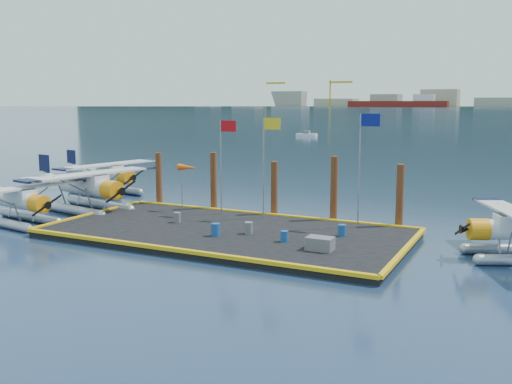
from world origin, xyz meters
TOP-DOWN VIEW (x-y plane):
  - ground at (0.00, 0.00)m, footprint 4000.00×4000.00m
  - dock at (0.00, 0.00)m, footprint 20.00×10.00m
  - dock_bumpers at (0.00, 0.00)m, footprint 20.25×10.25m
  - seaplane_a at (-13.19, -2.93)m, footprint 8.15×8.95m
  - seaplane_b at (-12.07, 2.11)m, footprint 9.61×10.46m
  - seaplane_c at (-16.06, 8.66)m, footprint 8.89×9.68m
  - drum_0 at (-3.60, 0.40)m, footprint 0.43×0.43m
  - drum_1 at (4.05, -1.17)m, footprint 0.41×0.41m
  - drum_2 at (1.59, -0.38)m, footprint 0.46×0.46m
  - drum_3 at (0.21, -1.61)m, footprint 0.49×0.49m
  - drum_4 at (6.33, 1.36)m, footprint 0.44×0.44m
  - crate at (6.28, -1.93)m, footprint 1.29×0.86m
  - flagpole_red at (-2.29, 3.80)m, footprint 1.14×0.08m
  - flagpole_yellow at (0.70, 3.80)m, footprint 1.14×0.08m
  - flagpole_blue at (6.70, 3.80)m, footprint 1.14×0.08m
  - windsock at (-5.03, 3.80)m, footprint 1.40×0.44m
  - piling_0 at (-8.50, 5.40)m, footprint 0.44×0.44m
  - piling_1 at (-4.00, 5.40)m, footprint 0.44×0.44m
  - piling_2 at (0.50, 5.40)m, footprint 0.44×0.44m
  - piling_3 at (4.50, 5.40)m, footprint 0.44×0.44m
  - piling_4 at (8.50, 5.40)m, footprint 0.44×0.44m

SIDE VIEW (x-z plane):
  - ground at x=0.00m, z-range 0.00..0.00m
  - dock at x=0.00m, z-range 0.00..0.40m
  - dock_bumpers at x=0.00m, z-range 0.40..0.58m
  - drum_1 at x=4.05m, z-range 0.40..0.97m
  - drum_0 at x=-3.60m, z-range 0.40..1.01m
  - drum_4 at x=6.33m, z-range 0.40..1.03m
  - crate at x=6.28m, z-range 0.40..1.05m
  - drum_2 at x=1.59m, z-range 0.40..1.05m
  - drum_3 at x=0.21m, z-range 0.40..1.09m
  - seaplane_a at x=-13.19m, z-range -0.20..2.96m
  - seaplane_c at x=-16.06m, z-range -0.22..3.20m
  - seaplane_b at x=-12.07m, z-range -0.24..3.46m
  - piling_2 at x=0.50m, z-range 0.00..3.80m
  - piling_0 at x=-8.50m, z-range 0.00..4.00m
  - piling_4 at x=8.50m, z-range 0.00..4.00m
  - piling_1 at x=-4.00m, z-range 0.00..4.20m
  - piling_3 at x=4.50m, z-range 0.00..4.30m
  - windsock at x=-5.03m, z-range 1.67..4.79m
  - flagpole_red at x=-2.29m, z-range 1.40..7.40m
  - flagpole_yellow at x=0.70m, z-range 1.41..7.61m
  - flagpole_blue at x=6.70m, z-range 1.44..7.94m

